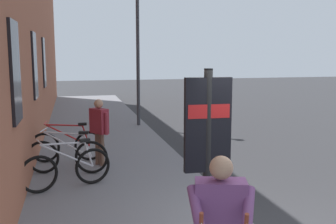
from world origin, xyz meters
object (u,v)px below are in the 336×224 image
at_px(pedestrian_near_bus, 99,125).
at_px(tourist_with_hotdogs, 220,223).
at_px(street_lamp, 138,34).
at_px(bicycle_beside_lamp, 68,145).
at_px(transit_info_sign, 207,138).
at_px(bicycle_nearest_sign, 67,169).
at_px(bicycle_end_of_row, 67,156).

height_order(pedestrian_near_bus, tourist_with_hotdogs, tourist_with_hotdogs).
xyz_separation_m(pedestrian_near_bus, street_lamp, (4.95, -1.74, 2.32)).
height_order(bicycle_beside_lamp, pedestrian_near_bus, pedestrian_near_bus).
distance_m(transit_info_sign, street_lamp, 9.90).
bearing_deg(pedestrian_near_bus, bicycle_nearest_sign, 153.81).
xyz_separation_m(bicycle_beside_lamp, street_lamp, (4.44, -2.47, 2.87)).
relative_size(bicycle_end_of_row, tourist_with_hotdogs, 1.05).
bearing_deg(street_lamp, tourist_with_hotdogs, 174.48).
relative_size(pedestrian_near_bus, street_lamp, 0.28).
xyz_separation_m(pedestrian_near_bus, tourist_with_hotdogs, (-5.78, -0.71, 0.08)).
xyz_separation_m(bicycle_end_of_row, transit_info_sign, (-4.28, -1.65, 1.21)).
xyz_separation_m(bicycle_nearest_sign, bicycle_end_of_row, (0.97, -0.00, 0.00)).
xyz_separation_m(bicycle_nearest_sign, tourist_with_hotdogs, (-4.31, -1.43, 0.63)).
bearing_deg(bicycle_end_of_row, transit_info_sign, -158.95).
distance_m(bicycle_nearest_sign, tourist_with_hotdogs, 4.58).
bearing_deg(bicycle_nearest_sign, pedestrian_near_bus, -26.19).
bearing_deg(tourist_with_hotdogs, transit_info_sign, -12.36).
relative_size(bicycle_beside_lamp, street_lamp, 0.32).
distance_m(bicycle_end_of_row, transit_info_sign, 4.75).
distance_m(bicycle_end_of_row, bicycle_beside_lamp, 1.00).
height_order(bicycle_nearest_sign, bicycle_beside_lamp, same).
relative_size(bicycle_nearest_sign, street_lamp, 0.31).
relative_size(transit_info_sign, tourist_with_hotdogs, 1.46).
xyz_separation_m(bicycle_end_of_row, street_lamp, (5.44, -2.47, 2.87)).
bearing_deg(bicycle_end_of_row, pedestrian_near_bus, -55.49).
bearing_deg(pedestrian_near_bus, transit_info_sign, -169.05).
relative_size(bicycle_nearest_sign, bicycle_beside_lamp, 0.96).
distance_m(bicycle_beside_lamp, street_lamp, 5.84).
relative_size(bicycle_end_of_row, street_lamp, 0.31).
xyz_separation_m(bicycle_nearest_sign, transit_info_sign, (-3.31, -1.65, 1.21)).
height_order(transit_info_sign, street_lamp, street_lamp).
relative_size(bicycle_end_of_row, transit_info_sign, 0.72).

